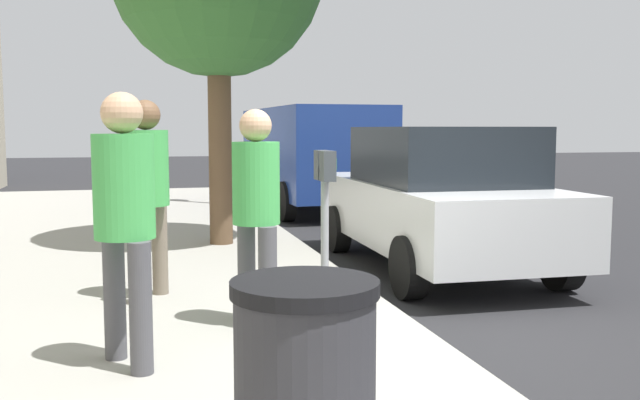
{
  "coord_description": "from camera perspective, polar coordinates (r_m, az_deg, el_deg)",
  "views": [
    {
      "loc": [
        -5.17,
        2.19,
        1.75
      ],
      "look_at": [
        0.58,
        0.72,
        1.14
      ],
      "focal_mm": 39.24,
      "sensor_mm": 36.0,
      "label": 1
    }
  ],
  "objects": [
    {
      "name": "pedestrian_bystander",
      "position": [
        4.8,
        -15.66,
        -0.38
      ],
      "size": [
        0.51,
        0.4,
        1.84
      ],
      "rotation": [
        0.0,
        0.0,
        -1.12
      ],
      "color": "#47474C",
      "rests_on": "sidewalk_slab"
    },
    {
      "name": "parking_meter",
      "position": [
        6.08,
        0.4,
        0.34
      ],
      "size": [
        0.36,
        0.12,
        1.41
      ],
      "color": "gray",
      "rests_on": "sidewalk_slab"
    },
    {
      "name": "parked_van_far",
      "position": [
        15.01,
        -0.72,
        3.96
      ],
      "size": [
        5.27,
        2.26,
        2.18
      ],
      "color": "navy",
      "rests_on": "ground_plane"
    },
    {
      "name": "parking_officer",
      "position": [
        6.69,
        -13.94,
        1.53
      ],
      "size": [
        0.5,
        0.41,
        1.86
      ],
      "rotation": [
        0.0,
        0.0,
        -2.13
      ],
      "color": "#726656",
      "rests_on": "sidewalk_slab"
    },
    {
      "name": "pedestrian_at_meter",
      "position": [
        5.64,
        -5.23,
        0.05
      ],
      "size": [
        0.51,
        0.38,
        1.75
      ],
      "rotation": [
        0.0,
        0.0,
        -1.27
      ],
      "color": "#47474C",
      "rests_on": "sidewalk_slab"
    },
    {
      "name": "sidewalk_slab",
      "position": [
        5.49,
        -22.66,
        -12.37
      ],
      "size": [
        28.0,
        6.0,
        0.15
      ],
      "primitive_type": "cube",
      "color": "gray",
      "rests_on": "ground_plane"
    },
    {
      "name": "ground_plane",
      "position": [
        5.88,
        8.38,
        -11.53
      ],
      "size": [
        80.0,
        80.0,
        0.0
      ],
      "primitive_type": "plane",
      "color": "#232326",
      "rests_on": "ground"
    },
    {
      "name": "parked_sedan_near",
      "position": [
        8.76,
        9.53,
        0.17
      ],
      "size": [
        4.44,
        2.04,
        1.77
      ],
      "color": "silver",
      "rests_on": "ground_plane"
    },
    {
      "name": "traffic_signal",
      "position": [
        15.14,
        -8.22,
        8.91
      ],
      "size": [
        0.24,
        0.44,
        3.6
      ],
      "color": "black",
      "rests_on": "sidewalk_slab"
    }
  ]
}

